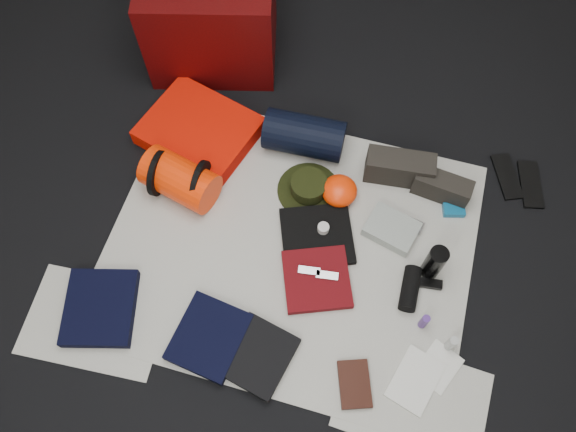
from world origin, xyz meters
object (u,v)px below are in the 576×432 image
(red_cabinet, at_px, (211,15))
(compact_camera, at_px, (413,225))
(water_bottle, at_px, (434,263))
(paperback_book, at_px, (355,384))
(stuff_sack, at_px, (180,179))
(navy_duffel, at_px, (304,135))
(sleeping_pad, at_px, (199,131))

(red_cabinet, relative_size, compact_camera, 7.19)
(water_bottle, bearing_deg, paperback_book, -110.22)
(stuff_sack, height_order, compact_camera, stuff_sack)
(stuff_sack, xyz_separation_m, navy_duffel, (0.48, 0.39, -0.00))
(sleeping_pad, height_order, navy_duffel, navy_duffel)
(red_cabinet, bearing_deg, sleeping_pad, -94.31)
(red_cabinet, height_order, water_bottle, red_cabinet)
(water_bottle, relative_size, compact_camera, 2.36)
(sleeping_pad, xyz_separation_m, stuff_sack, (0.02, -0.31, 0.05))
(red_cabinet, relative_size, navy_duffel, 1.65)
(red_cabinet, distance_m, paperback_book, 1.87)
(paperback_book, bearing_deg, compact_camera, 63.01)
(stuff_sack, distance_m, compact_camera, 1.08)
(navy_duffel, xyz_separation_m, compact_camera, (0.59, -0.28, -0.08))
(red_cabinet, xyz_separation_m, paperback_book, (1.09, -1.49, -0.24))
(paperback_book, bearing_deg, navy_duffel, 95.89)
(water_bottle, bearing_deg, sleeping_pad, 161.89)
(red_cabinet, relative_size, paperback_book, 3.29)
(sleeping_pad, distance_m, compact_camera, 1.12)
(red_cabinet, bearing_deg, stuff_sack, -96.35)
(navy_duffel, height_order, compact_camera, navy_duffel)
(sleeping_pad, distance_m, paperback_book, 1.38)
(sleeping_pad, relative_size, water_bottle, 2.50)
(water_bottle, bearing_deg, navy_duffel, 145.84)
(sleeping_pad, bearing_deg, paperback_book, -43.82)
(compact_camera, bearing_deg, paperback_book, -86.16)
(sleeping_pad, height_order, water_bottle, water_bottle)
(water_bottle, height_order, paperback_book, water_bottle)
(compact_camera, bearing_deg, water_bottle, -49.20)
(red_cabinet, xyz_separation_m, stuff_sack, (0.12, -0.84, -0.15))
(water_bottle, distance_m, paperback_book, 0.61)
(red_cabinet, distance_m, stuff_sack, 0.87)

